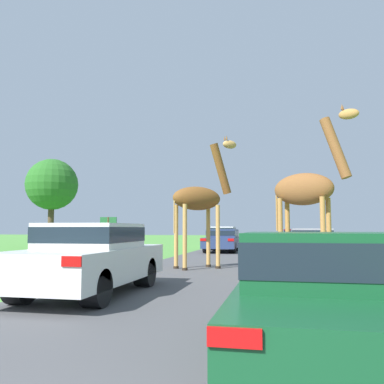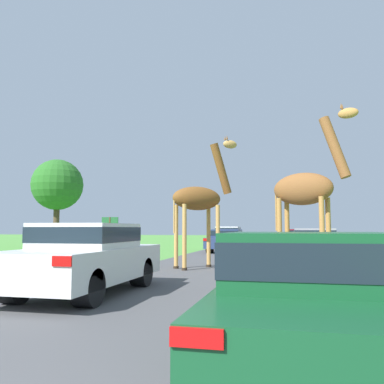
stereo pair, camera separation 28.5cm
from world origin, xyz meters
name	(u,v)px [view 1 (the left image)]	position (x,y,z in m)	size (l,w,h in m)	color
road	(264,247)	(0.00, 30.00, 0.00)	(7.65, 120.00, 0.00)	#4C4C4F
giraffe_near_road	(200,199)	(-1.46, 13.24, 2.37)	(2.25, 2.02, 4.68)	tan
giraffe_companion	(308,190)	(2.01, 12.01, 2.49)	(2.53, 1.35, 4.89)	#B77F3D
car_lead_maroon	(328,290)	(1.67, 4.21, 0.69)	(1.89, 4.06, 1.30)	#144C28
car_queue_right	(297,238)	(2.32, 29.37, 0.70)	(1.92, 4.57, 1.29)	maroon
car_queue_left	(311,242)	(2.57, 18.99, 0.73)	(1.91, 4.57, 1.35)	gray
car_far_ahead	(91,256)	(-2.64, 7.46, 0.77)	(1.81, 4.35, 1.45)	silver
car_verge_right	(223,240)	(-2.08, 23.20, 0.70)	(1.80, 4.53, 1.29)	navy
car_rear_follower	(224,236)	(-3.01, 30.39, 0.77)	(1.88, 4.20, 1.48)	silver
tree_far_right	(52,185)	(-15.29, 26.66, 4.56)	(3.79, 3.79, 6.49)	#4C3828
sign_post	(108,231)	(-5.52, 14.81, 1.25)	(0.70, 0.08, 1.80)	#4C3823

